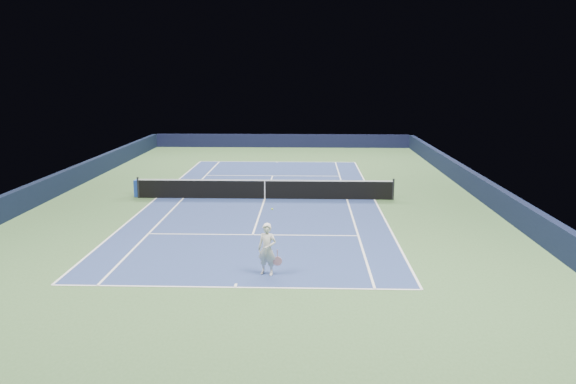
{
  "coord_description": "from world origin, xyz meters",
  "views": [
    {
      "loc": [
        2.09,
        -27.4,
        6.21
      ],
      "look_at": [
        1.27,
        -3.0,
        1.0
      ],
      "focal_mm": 35.0,
      "sensor_mm": 36.0,
      "label": 1
    }
  ],
  "objects": [
    {
      "name": "center_mark_far",
      "position": [
        0.0,
        11.73,
        0.01
      ],
      "size": [
        0.08,
        0.3,
        0.0
      ],
      "primitive_type": "cube",
      "color": "white",
      "rests_on": "ground"
    },
    {
      "name": "court_surface",
      "position": [
        0.0,
        0.0,
        0.0
      ],
      "size": [
        10.97,
        23.77,
        0.01
      ],
      "primitive_type": "cube",
      "color": "navy",
      "rests_on": "ground"
    },
    {
      "name": "sponsor_cube",
      "position": [
        -6.4,
        0.39,
        0.43
      ],
      "size": [
        0.62,
        0.56,
        0.85
      ],
      "color": "#1F43BA",
      "rests_on": "ground"
    },
    {
      "name": "center_mark_near",
      "position": [
        0.0,
        -11.73,
        0.01
      ],
      "size": [
        0.08,
        0.3,
        0.0
      ],
      "primitive_type": "cube",
      "color": "white",
      "rests_on": "ground"
    },
    {
      "name": "wall_left",
      "position": [
        -10.82,
        0.0,
        0.55
      ],
      "size": [
        0.35,
        40.0,
        1.1
      ],
      "primitive_type": "cube",
      "color": "black",
      "rests_on": "ground"
    },
    {
      "name": "baseline_near",
      "position": [
        0.0,
        -11.88,
        0.01
      ],
      "size": [
        10.97,
        0.08,
        0.0
      ],
      "primitive_type": "cube",
      "color": "white",
      "rests_on": "ground"
    },
    {
      "name": "ground",
      "position": [
        0.0,
        0.0,
        0.0
      ],
      "size": [
        40.0,
        40.0,
        0.0
      ],
      "primitive_type": "plane",
      "color": "#395B31",
      "rests_on": "ground"
    },
    {
      "name": "tennis_player",
      "position": [
        0.88,
        -10.75,
        0.83
      ],
      "size": [
        0.82,
        1.32,
        1.9
      ],
      "color": "silver",
      "rests_on": "ground"
    },
    {
      "name": "wall_far",
      "position": [
        0.0,
        19.82,
        0.55
      ],
      "size": [
        22.0,
        0.35,
        1.1
      ],
      "primitive_type": "cube",
      "color": "black",
      "rests_on": "ground"
    },
    {
      "name": "baseline_far",
      "position": [
        0.0,
        11.88,
        0.01
      ],
      "size": [
        10.97,
        0.08,
        0.0
      ],
      "primitive_type": "cube",
      "color": "white",
      "rests_on": "ground"
    },
    {
      "name": "sideline_singles_right",
      "position": [
        4.12,
        0.0,
        0.01
      ],
      "size": [
        0.08,
        23.77,
        0.0
      ],
      "primitive_type": "cube",
      "color": "white",
      "rests_on": "ground"
    },
    {
      "name": "wall_right",
      "position": [
        10.82,
        0.0,
        0.55
      ],
      "size": [
        0.35,
        40.0,
        1.1
      ],
      "primitive_type": "cube",
      "color": "black",
      "rests_on": "ground"
    },
    {
      "name": "service_line_far",
      "position": [
        0.0,
        6.4,
        0.01
      ],
      "size": [
        8.23,
        0.08,
        0.0
      ],
      "primitive_type": "cube",
      "color": "white",
      "rests_on": "ground"
    },
    {
      "name": "tennis_net",
      "position": [
        0.0,
        0.0,
        0.5
      ],
      "size": [
        12.9,
        0.1,
        1.07
      ],
      "color": "black",
      "rests_on": "ground"
    },
    {
      "name": "sideline_doubles_right",
      "position": [
        5.49,
        0.0,
        0.01
      ],
      "size": [
        0.08,
        23.77,
        0.0
      ],
      "primitive_type": "cube",
      "color": "white",
      "rests_on": "ground"
    },
    {
      "name": "service_line_near",
      "position": [
        0.0,
        -6.4,
        0.01
      ],
      "size": [
        8.23,
        0.08,
        0.0
      ],
      "primitive_type": "cube",
      "color": "white",
      "rests_on": "ground"
    },
    {
      "name": "sideline_doubles_left",
      "position": [
        -5.49,
        0.0,
        0.01
      ],
      "size": [
        0.08,
        23.77,
        0.0
      ],
      "primitive_type": "cube",
      "color": "white",
      "rests_on": "ground"
    },
    {
      "name": "center_service_line",
      "position": [
        0.0,
        0.0,
        0.01
      ],
      "size": [
        0.08,
        12.8,
        0.0
      ],
      "primitive_type": "cube",
      "color": "white",
      "rests_on": "ground"
    },
    {
      "name": "sideline_singles_left",
      "position": [
        -4.12,
        0.0,
        0.01
      ],
      "size": [
        0.08,
        23.77,
        0.0
      ],
      "primitive_type": "cube",
      "color": "white",
      "rests_on": "ground"
    }
  ]
}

